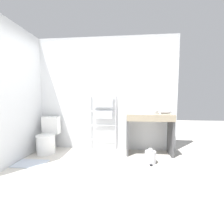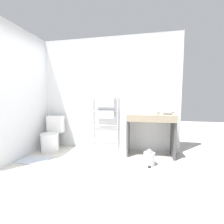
{
  "view_description": "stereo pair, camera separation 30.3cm",
  "coord_description": "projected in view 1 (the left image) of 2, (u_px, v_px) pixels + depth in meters",
  "views": [
    {
      "loc": [
        0.52,
        -2.22,
        1.21
      ],
      "look_at": [
        0.23,
        0.78,
        0.92
      ],
      "focal_mm": 24.0,
      "sensor_mm": 36.0,
      "label": 1
    },
    {
      "loc": [
        0.82,
        -2.18,
        1.21
      ],
      "look_at": [
        0.23,
        0.78,
        0.92
      ],
      "focal_mm": 24.0,
      "sensor_mm": 36.0,
      "label": 2
    }
  ],
  "objects": [
    {
      "name": "wall_side",
      "position": [
        22.0,
        94.0,
        3.0
      ],
      "size": [
        0.12,
        1.82,
        2.57
      ],
      "primitive_type": "cube",
      "color": "silver",
      "rests_on": "ground_plane"
    },
    {
      "name": "trash_bin",
      "position": [
        150.0,
        157.0,
        2.77
      ],
      "size": [
        0.2,
        0.24,
        0.29
      ],
      "color": "silver",
      "rests_on": "ground_plane"
    },
    {
      "name": "cup_near_wall",
      "position": [
        131.0,
        111.0,
        3.34
      ],
      "size": [
        0.08,
        0.08,
        0.1
      ],
      "color": "white",
      "rests_on": "vanity_counter"
    },
    {
      "name": "wall_back",
      "position": [
        104.0,
        94.0,
        3.51
      ],
      "size": [
        3.28,
        0.12,
        2.57
      ],
      "primitive_type": "cube",
      "color": "silver",
      "rests_on": "ground_plane"
    },
    {
      "name": "hair_dryer",
      "position": [
        165.0,
        112.0,
        3.12
      ],
      "size": [
        0.22,
        0.19,
        0.08
      ],
      "color": "#B7B7BC",
      "rests_on": "vanity_counter"
    },
    {
      "name": "vanity_counter",
      "position": [
        149.0,
        127.0,
        3.17
      ],
      "size": [
        0.95,
        0.47,
        0.88
      ],
      "color": "gray",
      "rests_on": "ground_plane"
    },
    {
      "name": "ground_plane",
      "position": [
        93.0,
        175.0,
        2.37
      ],
      "size": [
        12.0,
        12.0,
        0.0
      ],
      "primitive_type": "plane",
      "color": "beige"
    },
    {
      "name": "towel_radiator",
      "position": [
        103.0,
        111.0,
        3.43
      ],
      "size": [
        0.62,
        0.06,
        1.29
      ],
      "color": "silver",
      "rests_on": "ground_plane"
    },
    {
      "name": "bath_mat",
      "position": [
        30.0,
        164.0,
        2.75
      ],
      "size": [
        0.56,
        0.36,
        0.01
      ],
      "primitive_type": "cube",
      "color": "#B2BCCC",
      "rests_on": "ground_plane"
    },
    {
      "name": "faucet",
      "position": [
        149.0,
        109.0,
        3.32
      ],
      "size": [
        0.02,
        0.1,
        0.12
      ],
      "color": "silver",
      "rests_on": "vanity_counter"
    },
    {
      "name": "sink_basin",
      "position": [
        150.0,
        112.0,
        3.15
      ],
      "size": [
        0.33,
        0.33,
        0.07
      ],
      "color": "white",
      "rests_on": "vanity_counter"
    },
    {
      "name": "cup_near_edge",
      "position": [
        136.0,
        111.0,
        3.27
      ],
      "size": [
        0.07,
        0.07,
        0.09
      ],
      "color": "white",
      "rests_on": "vanity_counter"
    },
    {
      "name": "toilet",
      "position": [
        48.0,
        138.0,
        3.32
      ],
      "size": [
        0.4,
        0.54,
        0.79
      ],
      "color": "white",
      "rests_on": "ground_plane"
    }
  ]
}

